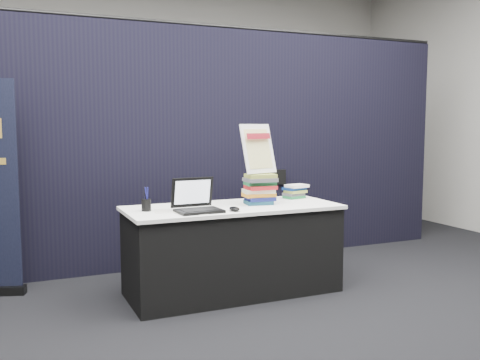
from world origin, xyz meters
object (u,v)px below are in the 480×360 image
display_table (233,249)px  book_stack_short (295,191)px  book_stack_tall (260,189)px  info_sign (258,149)px  stacking_chair (274,210)px  laptop (197,204)px

display_table → book_stack_short: (0.71, 0.19, 0.44)m
book_stack_tall → book_stack_short: 0.51m
book_stack_short → book_stack_tall: bearing=-156.9°
book_stack_short → info_sign: info_sign is taller
info_sign → book_stack_short: bearing=5.0°
book_stack_short → stacking_chair: size_ratio=0.22×
book_stack_tall → info_sign: info_sign is taller
book_stack_tall → book_stack_short: book_stack_tall is taller
book_stack_tall → book_stack_short: (0.46, 0.20, -0.07)m
display_table → book_stack_tall: bearing=-1.6°
display_table → info_sign: bearing=5.5°
display_table → book_stack_short: size_ratio=8.49×
laptop → info_sign: (0.62, 0.18, 0.41)m
info_sign → stacking_chair: size_ratio=0.46×
info_sign → stacking_chair: bearing=40.1°
laptop → display_table: bearing=20.2°
laptop → info_sign: bearing=13.8°
laptop → stacking_chair: bearing=38.1°
info_sign → stacking_chair: (0.60, 0.85, -0.70)m
laptop → info_sign: size_ratio=0.81×
laptop → book_stack_tall: same height
display_table → book_stack_tall: (0.25, -0.01, 0.50)m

